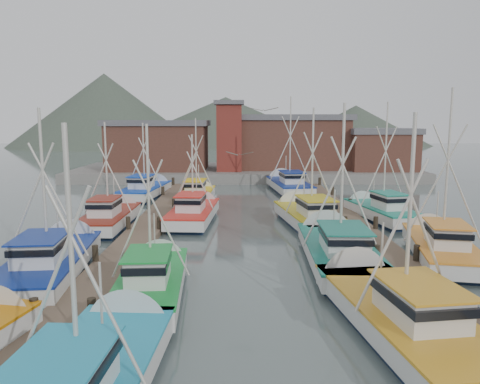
{
  "coord_description": "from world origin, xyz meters",
  "views": [
    {
      "loc": [
        -0.88,
        -24.52,
        7.3
      ],
      "look_at": [
        -0.77,
        6.37,
        2.6
      ],
      "focal_mm": 35.0,
      "sensor_mm": 36.0,
      "label": 1
    }
  ],
  "objects_px": {
    "boat_8": "(195,212)",
    "boat_1": "(393,310)",
    "boat_12": "(198,195)",
    "boat_0": "(91,381)",
    "lookout_tower": "(229,135)",
    "boat_4": "(153,280)"
  },
  "relations": [
    {
      "from": "boat_1",
      "to": "boat_12",
      "type": "relative_size",
      "value": 1.25
    },
    {
      "from": "boat_12",
      "to": "boat_1",
      "type": "bearing_deg",
      "value": -67.6
    },
    {
      "from": "boat_0",
      "to": "boat_12",
      "type": "height_order",
      "value": "boat_12"
    },
    {
      "from": "boat_8",
      "to": "boat_1",
      "type": "bearing_deg",
      "value": -60.3
    },
    {
      "from": "boat_0",
      "to": "boat_1",
      "type": "height_order",
      "value": "boat_1"
    },
    {
      "from": "boat_4",
      "to": "boat_1",
      "type": "bearing_deg",
      "value": -22.84
    },
    {
      "from": "lookout_tower",
      "to": "boat_12",
      "type": "height_order",
      "value": "lookout_tower"
    },
    {
      "from": "boat_0",
      "to": "boat_8",
      "type": "height_order",
      "value": "boat_0"
    },
    {
      "from": "boat_1",
      "to": "boat_12",
      "type": "height_order",
      "value": "boat_1"
    },
    {
      "from": "boat_4",
      "to": "boat_8",
      "type": "xyz_separation_m",
      "value": [
        0.37,
        14.83,
        -0.0
      ]
    },
    {
      "from": "boat_4",
      "to": "boat_0",
      "type": "bearing_deg",
      "value": -94.99
    },
    {
      "from": "boat_8",
      "to": "boat_12",
      "type": "bearing_deg",
      "value": 97.28
    },
    {
      "from": "lookout_tower",
      "to": "boat_8",
      "type": "relative_size",
      "value": 0.92
    },
    {
      "from": "lookout_tower",
      "to": "boat_0",
      "type": "xyz_separation_m",
      "value": [
        -2.69,
        -46.34,
        -4.87
      ]
    },
    {
      "from": "boat_1",
      "to": "boat_12",
      "type": "distance_m",
      "value": 27.4
    },
    {
      "from": "boat_8",
      "to": "boat_12",
      "type": "relative_size",
      "value": 1.11
    },
    {
      "from": "boat_8",
      "to": "boat_12",
      "type": "xyz_separation_m",
      "value": [
        -0.45,
        7.79,
        0.0
      ]
    },
    {
      "from": "boat_0",
      "to": "boat_4",
      "type": "distance_m",
      "value": 7.73
    },
    {
      "from": "boat_8",
      "to": "lookout_tower",
      "type": "bearing_deg",
      "value": 88.9
    },
    {
      "from": "lookout_tower",
      "to": "boat_1",
      "type": "relative_size",
      "value": 0.82
    },
    {
      "from": "boat_1",
      "to": "boat_0",
      "type": "bearing_deg",
      "value": -162.0
    },
    {
      "from": "boat_0",
      "to": "boat_8",
      "type": "relative_size",
      "value": 1.03
    }
  ]
}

